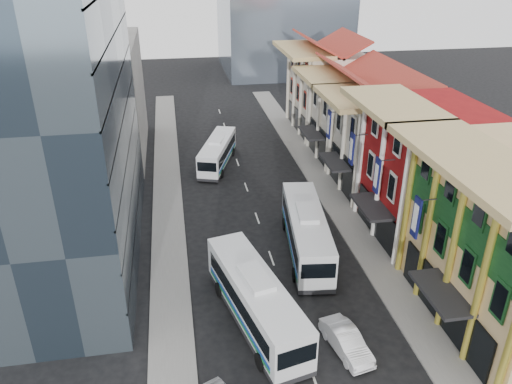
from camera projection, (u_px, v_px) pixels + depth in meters
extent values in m
cube|color=slate|center=(341.00, 210.00, 49.50)|extent=(3.00, 90.00, 0.15)
cube|color=slate|center=(168.00, 225.00, 46.92)|extent=(3.00, 90.00, 0.15)
cube|color=#D8B67D|center=(512.00, 246.00, 32.69)|extent=(8.00, 14.00, 12.00)
cube|color=maroon|center=(426.00, 172.00, 43.28)|extent=(8.00, 10.00, 12.00)
cube|color=beige|center=(382.00, 144.00, 52.11)|extent=(8.00, 9.00, 10.00)
cube|color=beige|center=(352.00, 118.00, 60.06)|extent=(8.00, 9.00, 10.00)
cube|color=beige|center=(327.00, 91.00, 69.10)|extent=(8.00, 12.00, 11.00)
cube|color=#364756|center=(35.00, 78.00, 36.34)|extent=(12.00, 26.00, 30.00)
cube|color=gray|center=(99.00, 99.00, 60.36)|extent=(10.00, 18.00, 14.00)
imported|color=silver|center=(346.00, 341.00, 32.17)|extent=(2.55, 4.89, 1.54)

